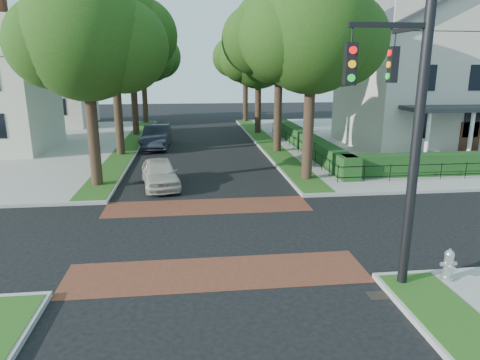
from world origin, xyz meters
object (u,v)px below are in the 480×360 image
object	(u,v)px
parked_car_middle	(157,137)
fire_hydrant	(448,265)
parked_car_front	(160,173)
traffic_signal	(407,118)
parked_car_rear	(155,134)

from	to	relation	value
parked_car_middle	fire_hydrant	world-z (taller)	parked_car_middle
parked_car_front	parked_car_middle	distance (m)	11.19
traffic_signal	fire_hydrant	bearing A→B (deg)	-7.13
traffic_signal	fire_hydrant	size ratio (longest dim) A/B	8.67
fire_hydrant	parked_car_front	bearing A→B (deg)	142.77
parked_car_front	parked_car_rear	distance (m)	13.95
traffic_signal	fire_hydrant	distance (m)	4.40
traffic_signal	fire_hydrant	world-z (taller)	traffic_signal
parked_car_front	parked_car_rear	world-z (taller)	parked_car_front
parked_car_front	traffic_signal	bearing A→B (deg)	-66.85
parked_car_front	fire_hydrant	size ratio (longest dim) A/B	4.64
parked_car_front	parked_car_rear	size ratio (longest dim) A/B	0.89
traffic_signal	parked_car_front	bearing A→B (deg)	122.80
parked_car_front	parked_car_rear	xyz separation A→B (m)	(-1.30, 13.89, -0.03)
traffic_signal	parked_car_front	distance (m)	13.85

